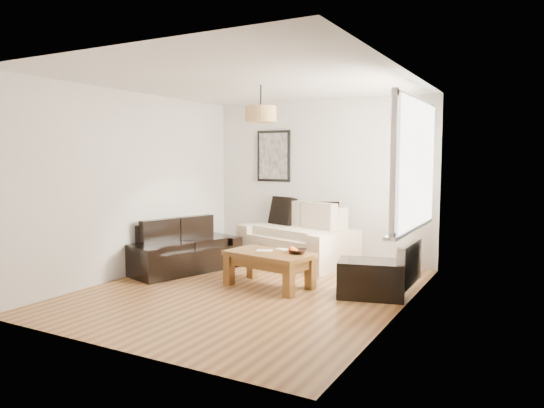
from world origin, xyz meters
The scene contains 21 objects.
floor centered at (0.00, 0.00, 0.00)m, with size 4.50×4.50×0.00m, color brown.
ceiling centered at (0.00, 0.00, 2.60)m, with size 3.80×4.50×0.00m, color white, non-canonical shape.
wall_back centered at (0.00, 2.25, 1.30)m, with size 3.80×0.04×2.60m, color silver, non-canonical shape.
wall_front centered at (0.00, -2.25, 1.30)m, with size 3.80×0.04×2.60m, color silver, non-canonical shape.
wall_left centered at (-1.90, 0.00, 1.30)m, with size 0.04×4.50×2.60m, color silver, non-canonical shape.
wall_right centered at (1.90, 0.00, 1.30)m, with size 0.04×4.50×2.60m, color silver, non-canonical shape.
window_bay centered at (1.86, 0.80, 1.60)m, with size 0.14×1.90×1.60m, color white, non-canonical shape.
radiator centered at (1.82, 0.80, 0.38)m, with size 0.10×0.90×0.52m, color white.
poster centered at (-0.85, 2.22, 1.70)m, with size 0.62×0.04×0.87m, color black, non-canonical shape.
pendant_shade centered at (0.00, 0.30, 2.23)m, with size 0.40×0.40×0.20m, color tan.
loveseat_cream centered at (-0.20, 1.78, 0.45)m, with size 1.81×0.99×0.90m, color beige, non-canonical shape.
sofa_leather centered at (-1.43, 0.48, 0.35)m, with size 1.63×0.79×0.70m, color black, non-canonical shape.
coffee_table centered at (0.14, 0.26, 0.23)m, with size 1.12×0.61×0.46m, color brown, non-canonical shape.
ottoman centered at (1.45, 0.43, 0.22)m, with size 0.78×0.50×0.44m, color black.
cushion_left centered at (-0.56, 2.00, 0.79)m, with size 0.46×0.14×0.46m, color black.
cushion_right centered at (0.21, 2.00, 0.77)m, with size 0.41×0.13×0.41m, color black.
fruit_bowl centered at (0.52, 0.35, 0.49)m, with size 0.24×0.24×0.06m, color black.
orange_a centered at (0.44, 0.33, 0.50)m, with size 0.09×0.09×0.09m, color #EF4B14.
orange_b centered at (0.49, 0.32, 0.50)m, with size 0.06×0.06×0.06m, color orange.
orange_c centered at (0.41, 0.37, 0.50)m, with size 0.09×0.09×0.09m, color #DE5C12.
papers centered at (0.04, 0.32, 0.46)m, with size 0.21×0.14×0.01m, color silver.
Camera 1 is at (3.22, -5.32, 1.68)m, focal length 33.02 mm.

